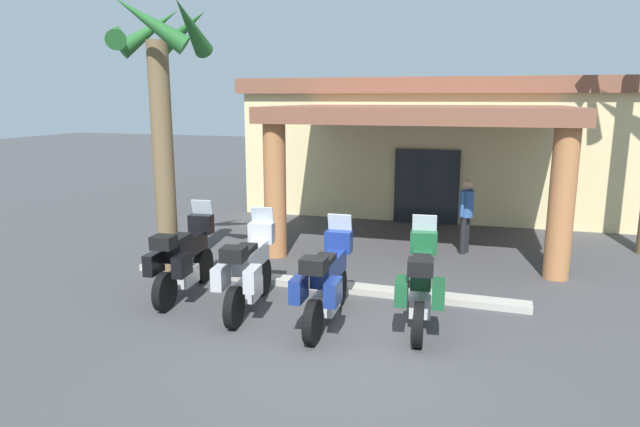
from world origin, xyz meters
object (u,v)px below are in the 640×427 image
object	(u,v)px
motel_building	(435,143)
palm_tree_roadside	(161,90)
motorcycle_green	(421,283)
motorcycle_silver	(249,270)
motorcycle_black	(184,258)
pedestrian	(466,211)
motorcycle_blue	(326,282)

from	to	relation	value
motel_building	palm_tree_roadside	xyz separation A→B (m)	(-4.06, -8.85, 1.54)
motel_building	motorcycle_green	xyz separation A→B (m)	(1.07, -9.80, -1.40)
motorcycle_silver	motorcycle_black	bearing A→B (deg)	70.95
palm_tree_roadside	motel_building	bearing A→B (deg)	65.35
motorcycle_black	motorcycle_green	size ratio (longest dim) A/B	1.00
motel_building	palm_tree_roadside	world-z (taller)	palm_tree_roadside
motorcycle_green	pedestrian	bearing A→B (deg)	-10.67
motorcycle_blue	pedestrian	distance (m)	5.24
motorcycle_black	pedestrian	distance (m)	6.42
motorcycle_blue	pedestrian	xyz separation A→B (m)	(1.74, 4.94, 0.30)
motel_building	pedestrian	bearing A→B (deg)	-77.83
motorcycle_silver	palm_tree_roadside	distance (m)	3.93
motorcycle_green	pedestrian	distance (m)	4.56
motorcycle_black	motorcycle_silver	xyz separation A→B (m)	(1.41, -0.28, 0.00)
palm_tree_roadside	motorcycle_black	bearing A→B (deg)	-45.30
motel_building	palm_tree_roadside	size ratio (longest dim) A/B	2.19
motel_building	pedestrian	world-z (taller)	motel_building
motorcycle_black	motorcycle_blue	size ratio (longest dim) A/B	1.00
motorcycle_black	palm_tree_roadside	world-z (taller)	palm_tree_roadside
motorcycle_black	pedestrian	world-z (taller)	pedestrian
motorcycle_black	motorcycle_blue	distance (m)	2.85
pedestrian	palm_tree_roadside	distance (m)	7.05
motorcycle_blue	palm_tree_roadside	size ratio (longest dim) A/B	0.41
motorcycle_silver	palm_tree_roadside	world-z (taller)	palm_tree_roadside
motorcycle_black	palm_tree_roadside	bearing A→B (deg)	38.62
motorcycle_black	pedestrian	xyz separation A→B (m)	(4.56, 4.50, 0.30)
motel_building	motorcycle_green	distance (m)	9.96
motorcycle_blue	palm_tree_roadside	distance (m)	4.94
motel_building	palm_tree_roadside	distance (m)	9.86
motorcycle_blue	pedestrian	bearing A→B (deg)	-22.20
motorcycle_black	pedestrian	size ratio (longest dim) A/B	1.29
motorcycle_black	motorcycle_green	bearing A→B (deg)	-96.57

